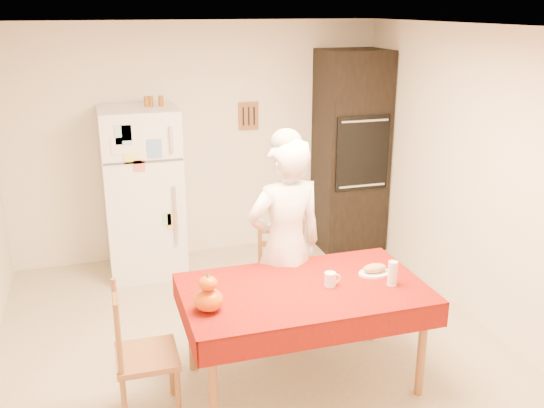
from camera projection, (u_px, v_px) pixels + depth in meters
name	position (u px, v px, depth m)	size (l,w,h in m)	color
floor	(256.00, 353.00, 4.82)	(4.50, 4.50, 0.00)	tan
room_shell	(254.00, 155.00, 4.32)	(4.02, 4.52, 2.51)	beige
refrigerator	(143.00, 192.00, 6.09)	(0.75, 0.74, 1.70)	white
oven_cabinet	(351.00, 152.00, 6.68)	(0.70, 0.62, 2.20)	black
dining_table	(304.00, 296.00, 4.26)	(1.70, 1.00, 0.76)	brown
chair_far	(281.00, 272.00, 5.08)	(0.53, 0.52, 0.95)	brown
chair_left	(136.00, 350.00, 3.93)	(0.41, 0.43, 0.95)	brown
seated_woman	(285.00, 247.00, 4.67)	(0.63, 0.41, 1.73)	silver
coffee_mug	(330.00, 279.00, 4.24)	(0.08, 0.08, 0.10)	white
pumpkin_lower	(209.00, 300.00, 3.89)	(0.19, 0.19, 0.15)	#D03804
pumpkin_upper	(208.00, 283.00, 3.86)	(0.12, 0.12, 0.09)	#E23705
wine_glass	(392.00, 273.00, 4.25)	(0.07, 0.07, 0.18)	white
bread_plate	(374.00, 273.00, 4.44)	(0.24, 0.24, 0.02)	white
bread_loaf	(375.00, 268.00, 4.42)	(0.18, 0.10, 0.06)	tan
spice_jar_left	(147.00, 101.00, 5.88)	(0.05, 0.05, 0.10)	brown
spice_jar_mid	(151.00, 101.00, 5.89)	(0.05, 0.05, 0.10)	brown
spice_jar_right	(161.00, 101.00, 5.92)	(0.05, 0.05, 0.10)	brown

